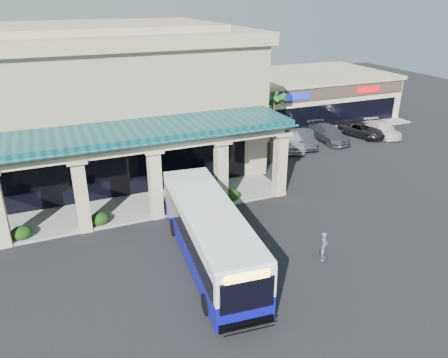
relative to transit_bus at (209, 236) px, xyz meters
name	(u,v)px	position (x,y,z in m)	size (l,w,h in m)	color
ground	(231,247)	(1.72, 1.00, -1.66)	(110.00, 110.00, 0.00)	black
main_building	(54,103)	(-6.28, 17.00, 4.02)	(30.80, 14.80, 11.35)	tan
arcade	(69,180)	(-6.28, 7.80, 1.19)	(30.00, 6.20, 5.70)	#0A3B40
strip_mall	(290,95)	(19.72, 25.00, 0.79)	(22.50, 12.50, 4.90)	beige
palm_0	(272,126)	(10.22, 12.00, 1.64)	(2.40, 2.40, 6.60)	#124518
palm_1	(266,120)	(11.22, 15.00, 1.24)	(2.40, 2.40, 5.80)	#124518
broadleaf_tree	(224,115)	(9.22, 20.00, 0.75)	(2.60, 2.60, 4.81)	black
transit_bus	(209,236)	(0.00, 0.00, 0.00)	(2.76, 11.88, 3.32)	#0C0D98
pedestrian	(324,246)	(5.82, -2.11, -0.82)	(0.61, 0.40, 1.67)	#465262
car_silver	(292,140)	(13.83, 14.59, -0.81)	(2.00, 4.98, 1.70)	#ACACAC
car_white	(302,138)	(15.14, 14.90, -0.85)	(1.71, 4.90, 1.61)	#24262C
car_red	(328,133)	(18.31, 15.16, -0.88)	(2.18, 5.37, 1.56)	#3A3E46
car_gray	(362,130)	(22.34, 15.07, -0.98)	(2.25, 4.89, 1.36)	black
car_extra	(383,129)	(24.42, 14.47, -0.98)	(1.91, 4.70, 1.36)	white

